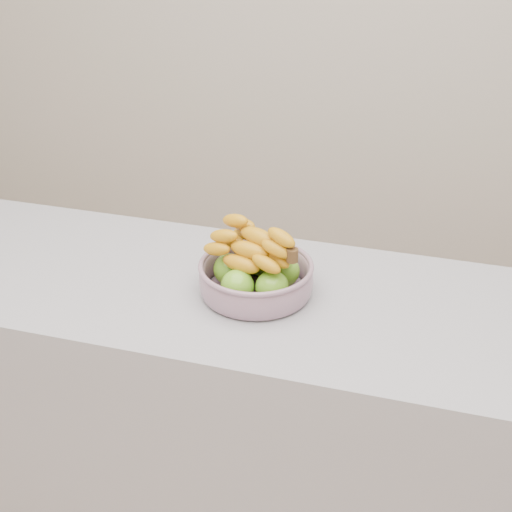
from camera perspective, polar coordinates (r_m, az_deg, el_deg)
The scene contains 2 objects.
counter at distance 1.98m, azimuth 0.50°, elevation -14.16°, with size 2.00×0.60×0.90m, color #94949C.
fruit_bowl at distance 1.68m, azimuth -0.01°, elevation -1.38°, with size 0.27×0.27×0.17m.
Camera 1 is at (0.39, -1.05, 1.80)m, focal length 50.00 mm.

